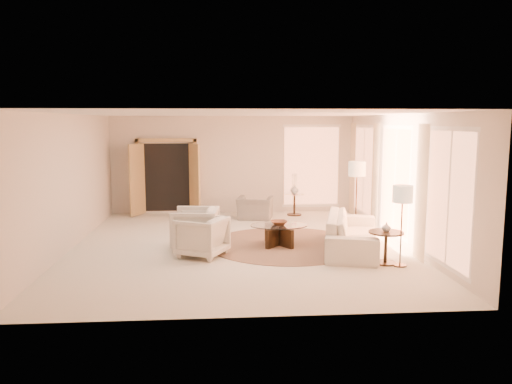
{
  "coord_description": "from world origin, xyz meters",
  "views": [
    {
      "loc": [
        -0.42,
        -10.46,
        2.63
      ],
      "look_at": [
        0.4,
        0.4,
        1.1
      ],
      "focal_mm": 35.0,
      "sensor_mm": 36.0,
      "label": 1
    }
  ],
  "objects": [
    {
      "name": "area_rug",
      "position": [
        1.02,
        0.01,
        0.01
      ],
      "size": [
        3.49,
        3.49,
        0.01
      ],
      "primitive_type": "cylinder",
      "rotation": [
        0.0,
        0.0,
        0.03
      ],
      "color": "#482F22",
      "rests_on": "room"
    },
    {
      "name": "armchair_right",
      "position": [
        -0.76,
        -0.82,
        0.43
      ],
      "size": [
        1.08,
        1.11,
        0.87
      ],
      "primitive_type": "imported",
      "rotation": [
        0.0,
        0.0,
        -2.04
      ],
      "color": "silver",
      "rests_on": "room"
    },
    {
      "name": "bowl",
      "position": [
        0.86,
        -0.07,
        0.5
      ],
      "size": [
        0.38,
        0.38,
        0.09
      ],
      "primitive_type": "imported",
      "rotation": [
        0.0,
        0.0,
        0.08
      ],
      "color": "brown",
      "rests_on": "coffee_table"
    },
    {
      "name": "sofa",
      "position": [
        2.32,
        -0.57,
        0.37
      ],
      "size": [
        1.63,
        2.72,
        0.74
      ],
      "primitive_type": "imported",
      "rotation": [
        0.0,
        0.0,
        1.3
      ],
      "color": "silver",
      "rests_on": "room"
    },
    {
      "name": "curtains_right",
      "position": [
        3.4,
        1.0,
        1.3
      ],
      "size": [
        0.06,
        5.2,
        2.6
      ],
      "primitive_type": null,
      "color": "beige",
      "rests_on": "room"
    },
    {
      "name": "room",
      "position": [
        0.0,
        0.0,
        1.4
      ],
      "size": [
        7.04,
        8.04,
        2.83
      ],
      "color": "silver",
      "rests_on": "ground"
    },
    {
      "name": "accent_chair",
      "position": [
        0.56,
        2.92,
        0.41
      ],
      "size": [
        1.04,
        0.8,
        0.81
      ],
      "primitive_type": "imported",
      "rotation": [
        0.0,
        0.0,
        2.91
      ],
      "color": "gray",
      "rests_on": "room"
    },
    {
      "name": "side_vase",
      "position": [
        1.72,
        3.4,
        0.75
      ],
      "size": [
        0.26,
        0.26,
        0.25
      ],
      "primitive_type": "imported",
      "rotation": [
        0.0,
        0.0,
        0.09
      ],
      "color": "silver",
      "rests_on": "side_table"
    },
    {
      "name": "armchair_left",
      "position": [
        -0.92,
        -0.16,
        0.47
      ],
      "size": [
        0.95,
        1.0,
        0.94
      ],
      "primitive_type": "imported",
      "rotation": [
        0.0,
        0.0,
        -1.67
      ],
      "color": "silver",
      "rests_on": "room"
    },
    {
      "name": "window_back_corner",
      "position": [
        2.3,
        3.95,
        1.35
      ],
      "size": [
        1.7,
        0.1,
        2.4
      ],
      "primitive_type": null,
      "color": "#FF9866",
      "rests_on": "room"
    },
    {
      "name": "windows_right",
      "position": [
        3.45,
        0.1,
        1.35
      ],
      "size": [
        0.1,
        6.4,
        2.4
      ],
      "primitive_type": null,
      "color": "#FF9866",
      "rests_on": "room"
    },
    {
      "name": "end_table",
      "position": [
        2.68,
        -1.6,
        0.42
      ],
      "size": [
        0.65,
        0.65,
        0.61
      ],
      "rotation": [
        0.0,
        0.0,
        -0.43
      ],
      "color": "black",
      "rests_on": "room"
    },
    {
      "name": "floor_lamp_far",
      "position": [
        2.9,
        -1.77,
        1.27
      ],
      "size": [
        0.36,
        0.36,
        1.5
      ],
      "rotation": [
        0.0,
        0.0,
        -0.37
      ],
      "color": "#302219",
      "rests_on": "room"
    },
    {
      "name": "french_doors",
      "position": [
        -1.9,
        3.82,
        1.07
      ],
      "size": [
        1.95,
        0.66,
        2.16
      ],
      "color": "tan",
      "rests_on": "room"
    },
    {
      "name": "floor_lamp_near",
      "position": [
        2.9,
        1.24,
        1.44
      ],
      "size": [
        0.41,
        0.41,
        1.69
      ],
      "rotation": [
        0.0,
        0.0,
        -0.43
      ],
      "color": "#302219",
      "rests_on": "room"
    },
    {
      "name": "coffee_table",
      "position": [
        0.86,
        -0.07,
        0.28
      ],
      "size": [
        1.32,
        1.32,
        0.45
      ],
      "rotation": [
        0.0,
        0.0,
        -0.07
      ],
      "color": "black",
      "rests_on": "room"
    },
    {
      "name": "side_table",
      "position": [
        1.72,
        3.4,
        0.38
      ],
      "size": [
        0.54,
        0.54,
        0.62
      ],
      "rotation": [
        0.0,
        0.0,
        0.28
      ],
      "color": "#302219",
      "rests_on": "room"
    },
    {
      "name": "end_vase",
      "position": [
        2.68,
        -1.6,
        0.7
      ],
      "size": [
        0.22,
        0.22,
        0.18
      ],
      "primitive_type": "imported",
      "rotation": [
        0.0,
        0.0,
        -0.4
      ],
      "color": "silver",
      "rests_on": "end_table"
    }
  ]
}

